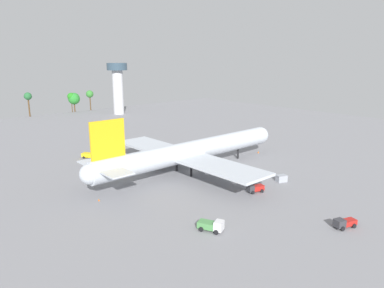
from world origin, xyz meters
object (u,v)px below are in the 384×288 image
Objects in this scene: safety_cone_tail at (99,200)px; control_tower at (118,83)px; maintenance_van at (344,223)px; cargo_container_fore at (281,178)px; pushback_tractor at (255,188)px; catering_truck at (212,225)px; baggage_tug at (199,145)px; cargo_airplane at (191,151)px; safety_cone_nose at (258,152)px; fuel_truck at (90,155)px.

control_tower is (75.14, 117.53, 18.63)m from safety_cone_tail.
maintenance_van is 1.60× the size of cargo_container_fore.
pushback_tractor is 24.50m from catering_truck.
baggage_tug reaches higher than catering_truck.
catering_truck is at bearing -167.74° from cargo_container_fore.
cargo_airplane is 24.47m from pushback_tractor.
baggage_tug is 22.84m from safety_cone_nose.
fuel_truck is 101.62m from control_tower.
fuel_truck is 0.18× the size of control_tower.
cargo_airplane reaches higher than fuel_truck.
pushback_tractor is at bearing -87.69° from cargo_airplane.
catering_truck reaches higher than fuel_truck.
cargo_airplane is 13.51× the size of maintenance_van.
safety_cone_nose is at bearing -35.53° from fuel_truck.
cargo_container_fore is (35.30, 7.67, -0.26)m from catering_truck.
safety_cone_tail is at bearing -122.59° from control_tower.
fuel_truck reaches higher than safety_cone_nose.
cargo_container_fore is (-9.14, -43.68, -0.27)m from baggage_tug.
baggage_tug is 0.85× the size of maintenance_van.
safety_cone_nose is at bearing 54.82° from maintenance_van.
catering_truck is at bearing -114.10° from control_tower.
safety_cone_tail is 0.02× the size of control_tower.
baggage_tug is 1.36× the size of cargo_container_fore.
cargo_container_fore is at bearing -63.70° from fuel_truck.
pushback_tractor is 0.16× the size of control_tower.
catering_truck is 9.85× the size of safety_cone_tail.
control_tower is (59.20, 80.65, 17.81)m from fuel_truck.
fuel_truck is at bearing 144.47° from safety_cone_nose.
safety_cone_tail is (-30.66, 46.29, -0.79)m from maintenance_van.
baggage_tug is 58.32m from safety_cone_tail.
baggage_tug is at bearing 71.21° from maintenance_van.
safety_cone_tail is at bearing 123.52° from maintenance_van.
maintenance_van is (-23.29, -68.44, -0.15)m from baggage_tug.
baggage_tug is 5.94× the size of safety_cone_nose.
fuel_truck is 7.33× the size of safety_cone_nose.
cargo_airplane is at bearing 118.61° from cargo_container_fore.
maintenance_van is (-1.20, -48.49, -5.32)m from cargo_airplane.
maintenance_van is at bearing -91.42° from cargo_airplane.
maintenance_van is (14.72, -83.17, -0.02)m from fuel_truck.
safety_cone_tail is at bearing -178.20° from safety_cone_nose.
cargo_container_fore is 0.11× the size of control_tower.
control_tower is (42.31, 139.20, 17.78)m from pushback_tractor.
pushback_tractor is 0.86× the size of catering_truck.
catering_truck is 63.45m from safety_cone_nose.
catering_truck is 30.71m from safety_cone_tail.
cargo_airplane is 127.37× the size of safety_cone_tail.
pushback_tractor is at bearing -33.43° from safety_cone_tail.
pushback_tractor is at bearing -179.29° from cargo_container_fore.
fuel_truck is at bearing 114.67° from cargo_airplane.
pushback_tractor is at bearing -106.91° from control_tower.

